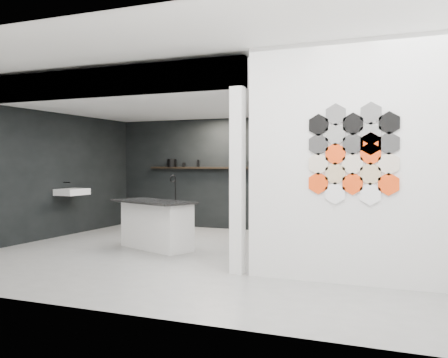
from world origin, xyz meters
TOP-DOWN VIEW (x-y plane):
  - floor at (0.00, 0.00)m, footprint 7.00×6.00m
  - partition_panel at (2.23, -1.00)m, footprint 2.45×0.15m
  - bay_clad_back at (-1.30, 2.97)m, footprint 4.40×0.04m
  - bay_clad_left at (-3.47, 1.00)m, footprint 0.04×4.00m
  - bulkhead at (-1.30, 1.00)m, footprint 4.40×4.00m
  - corner_column at (0.82, -1.00)m, footprint 0.16×0.16m
  - fascia_beam at (-1.30, -0.92)m, footprint 4.40×0.16m
  - wall_basin at (-3.24, 0.80)m, footprint 0.40×0.60m
  - display_shelf at (-1.20, 2.87)m, footprint 3.00×0.15m
  - kitchen_island at (-1.05, 0.18)m, footprint 1.64×1.20m
  - stockpot at (-2.20, 2.87)m, footprint 0.23×0.23m
  - kettle at (-0.34, 2.87)m, footprint 0.19×0.19m
  - glass_bowl at (0.15, 2.87)m, footprint 0.18×0.18m
  - glass_vase at (0.15, 2.87)m, footprint 0.11×0.11m
  - bottle_dark at (-1.57, 2.87)m, footprint 0.07×0.07m
  - utensil_cup at (-1.91, 2.87)m, footprint 0.09×0.09m
  - hex_tile_cluster at (2.26, -1.09)m, footprint 1.04×0.02m

SIDE VIEW (x-z plane):
  - floor at x=0.00m, z-range -0.01..0.00m
  - kitchen_island at x=-1.05m, z-range -0.20..1.01m
  - wall_basin at x=-3.24m, z-range 0.79..0.91m
  - bay_clad_back at x=-1.30m, z-range 0.00..2.35m
  - bay_clad_left at x=-3.47m, z-range 0.00..2.35m
  - corner_column at x=0.82m, z-range 0.00..2.35m
  - display_shelf at x=-1.20m, z-range 1.28..1.32m
  - utensil_cup at x=-1.91m, z-range 1.32..1.41m
  - glass_bowl at x=0.15m, z-range 1.32..1.42m
  - glass_vase at x=0.15m, z-range 1.32..1.46m
  - bottle_dark at x=-1.57m, z-range 1.32..1.47m
  - kettle at x=-0.34m, z-range 1.32..1.47m
  - partition_panel at x=2.23m, z-range 0.00..2.80m
  - stockpot at x=-2.20m, z-range 1.32..1.49m
  - hex_tile_cluster at x=2.26m, z-range 0.92..2.09m
  - bulkhead at x=-1.30m, z-range 2.35..2.75m
  - fascia_beam at x=-1.30m, z-range 2.35..2.75m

